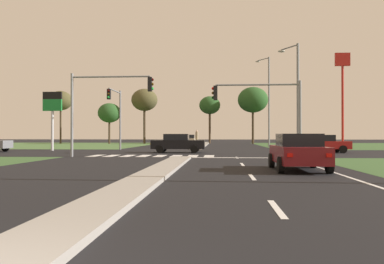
# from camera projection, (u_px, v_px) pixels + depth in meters

# --- Properties ---
(ground_plane) EXTENTS (200.00, 200.00, 0.00)m
(ground_plane) POSITION_uv_depth(u_px,v_px,m) (191.00, 153.00, 33.06)
(ground_plane) COLOR black
(grass_verge_far_left) EXTENTS (35.00, 35.00, 0.01)m
(grass_verge_far_left) POSITION_uv_depth(u_px,v_px,m) (31.00, 145.00, 59.25)
(grass_verge_far_left) COLOR #476B38
(grass_verge_far_left) RESTS_ON ground
(median_island_near) EXTENTS (1.20, 22.00, 0.14)m
(median_island_near) POSITION_uv_depth(u_px,v_px,m) (153.00, 175.00, 14.11)
(median_island_near) COLOR gray
(median_island_near) RESTS_ON ground
(median_island_far) EXTENTS (1.20, 36.00, 0.14)m
(median_island_far) POSITION_uv_depth(u_px,v_px,m) (203.00, 145.00, 58.00)
(median_island_far) COLOR gray
(median_island_far) RESTS_ON ground
(lane_dash_near) EXTENTS (0.14, 2.00, 0.01)m
(lane_dash_near) POSITION_uv_depth(u_px,v_px,m) (277.00, 209.00, 7.96)
(lane_dash_near) COLOR silver
(lane_dash_near) RESTS_ON ground
(lane_dash_second) EXTENTS (0.14, 2.00, 0.01)m
(lane_dash_second) POSITION_uv_depth(u_px,v_px,m) (252.00, 177.00, 13.95)
(lane_dash_second) COLOR silver
(lane_dash_second) RESTS_ON ground
(lane_dash_third) EXTENTS (0.14, 2.00, 0.01)m
(lane_dash_third) POSITION_uv_depth(u_px,v_px,m) (242.00, 164.00, 19.93)
(lane_dash_third) COLOR silver
(lane_dash_third) RESTS_ON ground
(lane_dash_fourth) EXTENTS (0.14, 2.00, 0.01)m
(lane_dash_fourth) POSITION_uv_depth(u_px,v_px,m) (237.00, 158.00, 25.92)
(lane_dash_fourth) COLOR silver
(lane_dash_fourth) RESTS_ON ground
(edge_line_right) EXTENTS (0.14, 24.00, 0.01)m
(edge_line_right) POSITION_uv_depth(u_px,v_px,m) (342.00, 175.00, 14.64)
(edge_line_right) COLOR silver
(edge_line_right) RESTS_ON ground
(stop_bar_near) EXTENTS (6.40, 0.50, 0.01)m
(stop_bar_near) POSITION_uv_depth(u_px,v_px,m) (242.00, 158.00, 25.82)
(stop_bar_near) COLOR silver
(stop_bar_near) RESTS_ON ground
(crosswalk_bar_near) EXTENTS (0.70, 2.80, 0.01)m
(crosswalk_bar_near) POSITION_uv_depth(u_px,v_px,m) (96.00, 156.00, 28.31)
(crosswalk_bar_near) COLOR silver
(crosswalk_bar_near) RESTS_ON ground
(crosswalk_bar_second) EXTENTS (0.70, 2.80, 0.01)m
(crosswalk_bar_second) POSITION_uv_depth(u_px,v_px,m) (112.00, 156.00, 28.23)
(crosswalk_bar_second) COLOR silver
(crosswalk_bar_second) RESTS_ON ground
(crosswalk_bar_third) EXTENTS (0.70, 2.80, 0.01)m
(crosswalk_bar_third) POSITION_uv_depth(u_px,v_px,m) (128.00, 156.00, 28.15)
(crosswalk_bar_third) COLOR silver
(crosswalk_bar_third) RESTS_ON ground
(crosswalk_bar_fourth) EXTENTS (0.70, 2.80, 0.01)m
(crosswalk_bar_fourth) POSITION_uv_depth(u_px,v_px,m) (144.00, 156.00, 28.08)
(crosswalk_bar_fourth) COLOR silver
(crosswalk_bar_fourth) RESTS_ON ground
(crosswalk_bar_fifth) EXTENTS (0.70, 2.80, 0.01)m
(crosswalk_bar_fifth) POSITION_uv_depth(u_px,v_px,m) (160.00, 156.00, 28.00)
(crosswalk_bar_fifth) COLOR silver
(crosswalk_bar_fifth) RESTS_ON ground
(crosswalk_bar_sixth) EXTENTS (0.70, 2.80, 0.01)m
(crosswalk_bar_sixth) POSITION_uv_depth(u_px,v_px,m) (176.00, 156.00, 27.92)
(crosswalk_bar_sixth) COLOR silver
(crosswalk_bar_sixth) RESTS_ON ground
(crosswalk_bar_seventh) EXTENTS (0.70, 2.80, 0.01)m
(crosswalk_bar_seventh) POSITION_uv_depth(u_px,v_px,m) (193.00, 156.00, 27.84)
(crosswalk_bar_seventh) COLOR silver
(crosswalk_bar_seventh) RESTS_ON ground
(crosswalk_bar_eighth) EXTENTS (0.70, 2.80, 0.01)m
(crosswalk_bar_eighth) POSITION_uv_depth(u_px,v_px,m) (209.00, 156.00, 27.76)
(crosswalk_bar_eighth) COLOR silver
(crosswalk_bar_eighth) RESTS_ON ground
(car_maroon_second) EXTENTS (2.06, 4.26, 1.53)m
(car_maroon_second) POSITION_uv_depth(u_px,v_px,m) (298.00, 152.00, 16.63)
(car_maroon_second) COLOR maroon
(car_maroon_second) RESTS_ON ground
(car_beige_third) EXTENTS (1.97, 4.26, 1.53)m
(car_beige_third) POSITION_uv_depth(u_px,v_px,m) (189.00, 140.00, 60.37)
(car_beige_third) COLOR #BCAD8E
(car_beige_third) RESTS_ON ground
(car_black_fourth) EXTENTS (4.43, 1.97, 1.57)m
(car_black_fourth) POSITION_uv_depth(u_px,v_px,m) (178.00, 143.00, 33.40)
(car_black_fourth) COLOR black
(car_black_fourth) RESTS_ON ground
(car_red_fifth) EXTENTS (4.20, 1.95, 1.49)m
(car_red_fifth) POSITION_uv_depth(u_px,v_px,m) (323.00, 144.00, 33.25)
(car_red_fifth) COLOR #A31919
(car_red_fifth) RESTS_ON ground
(traffic_signal_near_right) EXTENTS (5.85, 0.32, 5.03)m
(traffic_signal_near_right) POSITION_uv_depth(u_px,v_px,m) (265.00, 103.00, 26.14)
(traffic_signal_near_right) COLOR gray
(traffic_signal_near_right) RESTS_ON ground
(traffic_signal_far_left) EXTENTS (0.32, 4.51, 5.95)m
(traffic_signal_far_left) POSITION_uv_depth(u_px,v_px,m) (116.00, 108.00, 38.63)
(traffic_signal_far_left) COLOR gray
(traffic_signal_far_left) RESTS_ON ground
(traffic_signal_near_left) EXTENTS (5.68, 0.32, 5.65)m
(traffic_signal_near_left) POSITION_uv_depth(u_px,v_px,m) (102.00, 98.00, 26.88)
(traffic_signal_near_left) COLOR gray
(traffic_signal_near_left) RESTS_ON ground
(street_lamp_second) EXTENTS (1.34, 2.05, 8.42)m
(street_lamp_second) POSITION_uv_depth(u_px,v_px,m) (296.00, 92.00, 30.41)
(street_lamp_second) COLOR gray
(street_lamp_second) RESTS_ON ground
(street_lamp_third) EXTENTS (1.56, 2.06, 10.84)m
(street_lamp_third) POSITION_uv_depth(u_px,v_px,m) (268.00, 97.00, 47.99)
(street_lamp_third) COLOR gray
(street_lamp_third) RESTS_ON ground
(pedestrian_at_median) EXTENTS (0.34, 0.34, 1.89)m
(pedestrian_at_median) POSITION_uv_depth(u_px,v_px,m) (197.00, 137.00, 45.70)
(pedestrian_at_median) COLOR #4C4C4C
(pedestrian_at_median) RESTS_ON median_island_far
(fastfood_pole_sign) EXTENTS (1.80, 0.40, 11.52)m
(fastfood_pole_sign) POSITION_uv_depth(u_px,v_px,m) (342.00, 78.00, 48.82)
(fastfood_pole_sign) COLOR red
(fastfood_pole_sign) RESTS_ON ground
(fuel_price_totem) EXTENTS (1.80, 0.24, 5.55)m
(fuel_price_totem) POSITION_uv_depth(u_px,v_px,m) (52.00, 108.00, 37.63)
(fuel_price_totem) COLOR silver
(fuel_price_totem) RESTS_ON ground
(treeline_near) EXTENTS (3.97, 3.97, 9.16)m
(treeline_near) POSITION_uv_depth(u_px,v_px,m) (61.00, 101.00, 69.57)
(treeline_near) COLOR #423323
(treeline_near) RESTS_ON ground
(treeline_second) EXTENTS (3.86, 3.86, 6.84)m
(treeline_second) POSITION_uv_depth(u_px,v_px,m) (109.00, 113.00, 67.30)
(treeline_second) COLOR #423323
(treeline_second) RESTS_ON ground
(treeline_third) EXTENTS (4.44, 4.44, 9.36)m
(treeline_third) POSITION_uv_depth(u_px,v_px,m) (144.00, 100.00, 68.12)
(treeline_third) COLOR #423323
(treeline_third) RESTS_ON ground
(treeline_fourth) EXTENTS (3.64, 3.64, 8.18)m
(treeline_fourth) POSITION_uv_depth(u_px,v_px,m) (210.00, 106.00, 69.05)
(treeline_fourth) COLOR #423323
(treeline_fourth) RESTS_ON ground
(treeline_fifth) EXTENTS (5.10, 5.10, 9.60)m
(treeline_fifth) POSITION_uv_depth(u_px,v_px,m) (253.00, 100.00, 67.55)
(treeline_fifth) COLOR #423323
(treeline_fifth) RESTS_ON ground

